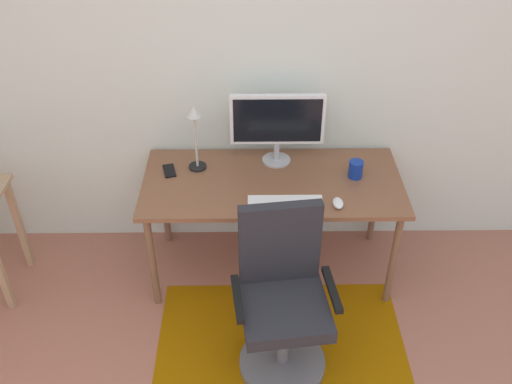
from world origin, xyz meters
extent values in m
cube|color=silver|center=(0.00, 2.20, 1.30)|extent=(6.00, 0.10, 2.60)
cube|color=#915302|center=(0.17, 1.08, 0.00)|extent=(1.45, 1.06, 0.01)
cube|color=brown|center=(0.13, 1.77, 0.71)|extent=(1.57, 0.72, 0.03)
cylinder|color=brown|center=(-0.60, 1.47, 0.35)|extent=(0.04, 0.04, 0.70)
cylinder|color=brown|center=(0.86, 1.47, 0.35)|extent=(0.04, 0.04, 0.70)
cylinder|color=brown|center=(-0.60, 2.07, 0.35)|extent=(0.04, 0.04, 0.70)
cylinder|color=brown|center=(0.86, 2.07, 0.35)|extent=(0.04, 0.04, 0.70)
cylinder|color=#B2B2B7|center=(0.16, 1.99, 0.73)|extent=(0.18, 0.18, 0.01)
cylinder|color=#B2B2B7|center=(0.16, 1.99, 0.80)|extent=(0.04, 0.04, 0.12)
cube|color=white|center=(0.16, 1.99, 1.03)|extent=(0.57, 0.04, 0.33)
cube|color=black|center=(0.16, 1.97, 1.03)|extent=(0.53, 0.00, 0.29)
cube|color=white|center=(0.20, 1.54, 0.74)|extent=(0.43, 0.13, 0.02)
ellipsoid|color=white|center=(0.50, 1.52, 0.74)|extent=(0.06, 0.10, 0.03)
cylinder|color=navy|center=(0.64, 1.81, 0.78)|extent=(0.09, 0.09, 0.11)
cube|color=black|center=(-0.50, 1.88, 0.73)|extent=(0.10, 0.15, 0.01)
cylinder|color=black|center=(-0.33, 1.92, 0.74)|extent=(0.11, 0.11, 0.01)
cylinder|color=beige|center=(-0.33, 1.92, 0.92)|extent=(0.02, 0.02, 0.35)
cone|color=beige|center=(-0.33, 1.92, 1.12)|extent=(0.10, 0.10, 0.06)
cylinder|color=slate|center=(0.17, 0.98, 0.03)|extent=(0.49, 0.49, 0.05)
cylinder|color=slate|center=(0.17, 0.98, 0.24)|extent=(0.06, 0.06, 0.38)
cube|color=#232328|center=(0.17, 0.98, 0.47)|extent=(0.50, 0.50, 0.08)
cube|color=#232328|center=(0.15, 1.17, 0.76)|extent=(0.43, 0.11, 0.49)
cube|color=black|center=(-0.07, 0.95, 0.58)|extent=(0.08, 0.32, 0.03)
cube|color=black|center=(0.41, 1.01, 0.58)|extent=(0.08, 0.32, 0.03)
cube|color=tan|center=(-1.51, 1.83, 0.35)|extent=(0.04, 0.04, 0.70)
camera|label=1|loc=(0.00, -1.03, 2.71)|focal=39.86mm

